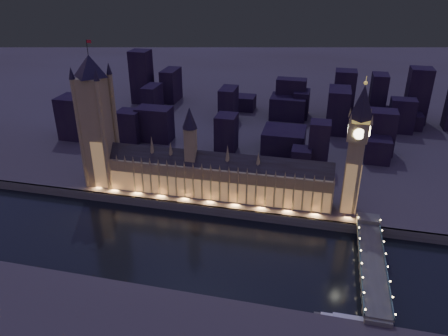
% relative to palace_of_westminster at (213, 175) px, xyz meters
% --- Properties ---
extents(ground_plane, '(2000.00, 2000.00, 0.00)m').
position_rel_palace_of_westminster_xyz_m(ground_plane, '(6.54, -61.74, -26.37)').
color(ground_plane, black).
rests_on(ground_plane, ground).
extents(north_bank, '(2000.00, 960.00, 8.00)m').
position_rel_palace_of_westminster_xyz_m(north_bank, '(6.54, 458.26, -22.37)').
color(north_bank, '#3C3430').
rests_on(north_bank, ground).
extents(embankment_wall, '(2000.00, 2.50, 8.00)m').
position_rel_palace_of_westminster_xyz_m(embankment_wall, '(6.54, -20.74, -22.37)').
color(embankment_wall, '#4A4D43').
rests_on(embankment_wall, ground).
extents(palace_of_westminster, '(202.00, 22.18, 78.00)m').
position_rel_palace_of_westminster_xyz_m(palace_of_westminster, '(0.00, 0.00, 0.00)').
color(palace_of_westminster, '#8A7F53').
rests_on(palace_of_westminster, north_bank).
extents(victoria_tower, '(31.68, 31.68, 128.22)m').
position_rel_palace_of_westminster_xyz_m(victoria_tower, '(-103.46, 0.18, 45.39)').
color(victoria_tower, '#8A7F53').
rests_on(victoria_tower, north_bank).
extents(elizabeth_tower, '(18.00, 18.00, 111.20)m').
position_rel_palace_of_westminster_xyz_m(elizabeth_tower, '(114.54, 0.18, 43.68)').
color(elizabeth_tower, '#8A7F53').
rests_on(elizabeth_tower, north_bank).
extents(westminster_bridge, '(17.32, 113.00, 15.90)m').
position_rel_palace_of_westminster_xyz_m(westminster_bridge, '(129.60, -65.20, -20.38)').
color(westminster_bridge, '#4A4D43').
rests_on(westminster_bridge, ground).
extents(river_boat, '(46.37, 11.42, 4.50)m').
position_rel_palace_of_westminster_xyz_m(river_boat, '(116.69, -119.74, -24.81)').
color(river_boat, '#4A4D43').
rests_on(river_boat, ground).
extents(city_backdrop, '(480.14, 215.63, 72.64)m').
position_rel_palace_of_westminster_xyz_m(city_backdrop, '(42.77, 183.38, 3.59)').
color(city_backdrop, black).
rests_on(city_backdrop, north_bank).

